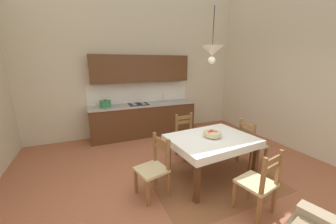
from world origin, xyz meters
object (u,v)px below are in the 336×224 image
(dining_chair_kitchen_side, at_px, (187,137))
(dining_chair_tv_side, at_px, (154,168))
(dining_table, at_px, (211,144))
(dining_chair_camera_side, at_px, (259,184))
(fruit_bowl, at_px, (212,134))
(dining_chair_window_side, at_px, (251,144))
(kitchen_cabinetry, at_px, (143,105))
(pendant_lamp, at_px, (212,51))

(dining_chair_kitchen_side, height_order, dining_chair_tv_side, same)
(dining_table, distance_m, dining_chair_camera_side, 0.99)
(dining_chair_camera_side, xyz_separation_m, fruit_bowl, (-0.06, 0.98, 0.37))
(dining_chair_kitchen_side, distance_m, fruit_bowl, 0.94)
(dining_chair_window_side, relative_size, fruit_bowl, 3.10)
(kitchen_cabinetry, bearing_deg, dining_table, -79.18)
(dining_chair_kitchen_side, height_order, fruit_bowl, dining_chair_kitchen_side)
(dining_table, xyz_separation_m, dining_chair_camera_side, (0.08, -0.97, -0.19))
(kitchen_cabinetry, xyz_separation_m, dining_chair_window_side, (1.46, -2.50, -0.41))
(kitchen_cabinetry, relative_size, dining_chair_tv_side, 3.13)
(dining_chair_camera_side, distance_m, fruit_bowl, 1.05)
(dining_chair_window_side, relative_size, pendant_lamp, 1.16)
(fruit_bowl, bearing_deg, dining_chair_camera_side, -86.57)
(dining_table, xyz_separation_m, dining_chair_tv_side, (-1.07, -0.05, -0.19))
(kitchen_cabinetry, bearing_deg, dining_chair_tv_side, -102.77)
(dining_table, height_order, dining_chair_kitchen_side, dining_chair_kitchen_side)
(dining_table, bearing_deg, kitchen_cabinetry, 100.82)
(kitchen_cabinetry, distance_m, pendant_lamp, 2.94)
(dining_chair_tv_side, bearing_deg, dining_chair_window_side, 2.55)
(fruit_bowl, bearing_deg, dining_chair_kitchen_side, 91.02)
(dining_table, bearing_deg, fruit_bowl, 42.17)
(dining_chair_tv_side, bearing_deg, kitchen_cabinetry, 77.23)
(dining_chair_kitchen_side, distance_m, dining_chair_window_side, 1.29)
(dining_chair_camera_side, distance_m, dining_chair_tv_side, 1.47)
(dining_chair_kitchen_side, distance_m, pendant_lamp, 1.97)
(dining_table, relative_size, pendant_lamp, 1.85)
(dining_chair_camera_side, height_order, dining_chair_kitchen_side, same)
(dining_chair_tv_side, xyz_separation_m, fruit_bowl, (1.09, 0.07, 0.37))
(dining_table, bearing_deg, dining_chair_tv_side, -177.20)
(dining_table, bearing_deg, pendant_lamp, -153.90)
(dining_chair_tv_side, distance_m, fruit_bowl, 1.15)
(dining_chair_kitchen_side, relative_size, fruit_bowl, 3.10)
(dining_table, height_order, dining_chair_tv_side, dining_chair_tv_side)
(fruit_bowl, xyz_separation_m, pendant_lamp, (-0.15, -0.08, 1.35))
(fruit_bowl, bearing_deg, pendant_lamp, -151.74)
(kitchen_cabinetry, xyz_separation_m, dining_chair_camera_side, (0.56, -3.51, -0.41))
(dining_table, xyz_separation_m, dining_chair_kitchen_side, (0.00, 0.88, -0.19))
(kitchen_cabinetry, bearing_deg, fruit_bowl, -78.75)
(kitchen_cabinetry, relative_size, pendant_lamp, 3.62)
(dining_chair_window_side, xyz_separation_m, fruit_bowl, (-0.96, -0.02, 0.37))
(dining_chair_window_side, height_order, dining_chair_tv_side, same)
(dining_chair_kitchen_side, height_order, pendant_lamp, pendant_lamp)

